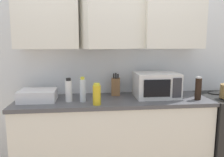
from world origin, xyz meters
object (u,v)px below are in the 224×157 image
dish_rack (38,95)px  knife_block (116,86)px  bottle_yellow_mustard (97,94)px  bottle_white_jar (69,91)px  microwave (156,85)px  bottle_clear_tall (83,90)px  bottle_soy_dark (198,89)px

dish_rack → knife_block: 0.88m
dish_rack → bottle_yellow_mustard: (0.62, -0.22, 0.05)m
bottle_white_jar → bottle_yellow_mustard: size_ratio=1.15×
dish_rack → bottle_yellow_mustard: size_ratio=1.73×
bottle_yellow_mustard → dish_rack: bearing=160.2°
microwave → bottle_clear_tall: bearing=-172.6°
bottle_white_jar → bottle_clear_tall: (0.15, -0.02, 0.01)m
bottle_yellow_mustard → bottle_clear_tall: 0.20m
bottle_white_jar → microwave: bearing=5.3°
microwave → bottle_soy_dark: bearing=-21.0°
microwave → bottle_soy_dark: size_ratio=1.91×
microwave → bottle_white_jar: (-0.97, -0.09, -0.02)m
bottle_yellow_mustard → bottle_clear_tall: bearing=135.5°
knife_block → bottle_clear_tall: size_ratio=1.01×
bottle_white_jar → bottle_yellow_mustard: 0.33m
microwave → bottle_soy_dark: (0.42, -0.16, -0.02)m
bottle_yellow_mustard → bottle_soy_dark: bearing=4.4°
dish_rack → microwave: bearing=1.0°
bottle_clear_tall → dish_rack: bearing=170.0°
knife_block → bottle_soy_dark: (0.86, -0.32, 0.02)m
microwave → dish_rack: microwave is taller
knife_block → bottle_white_jar: 0.58m
microwave → bottle_soy_dark: microwave is taller
dish_rack → bottle_white_jar: (0.33, -0.07, 0.06)m
bottle_yellow_mustard → bottle_soy_dark: (1.11, 0.09, 0.02)m
bottle_white_jar → knife_block: bearing=24.9°
bottle_white_jar → bottle_soy_dark: 1.40m
bottle_white_jar → bottle_yellow_mustard: bottle_white_jar is taller
dish_rack → bottle_white_jar: size_ratio=1.51×
bottle_yellow_mustard → bottle_clear_tall: bottle_clear_tall is taller
microwave → knife_block: size_ratio=1.81×
knife_block → bottle_white_jar: size_ratio=1.05×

